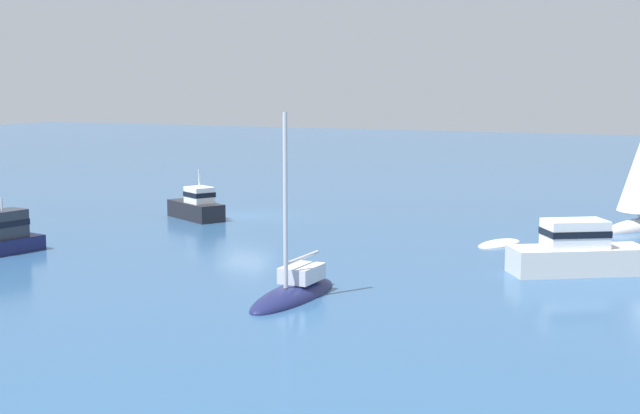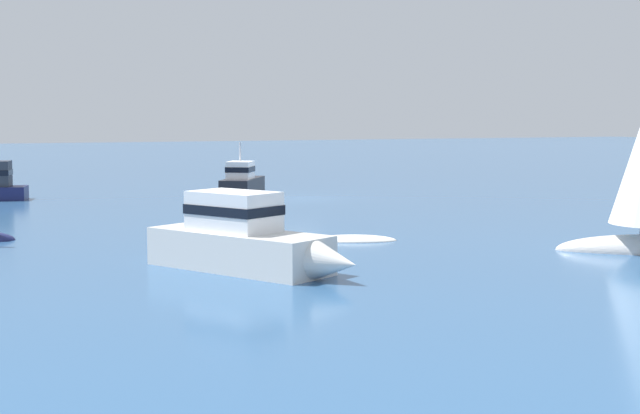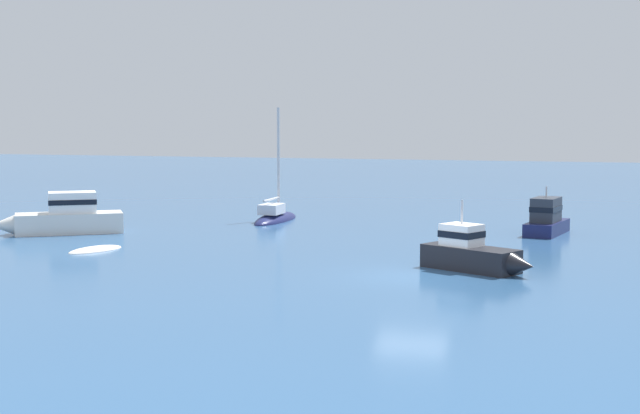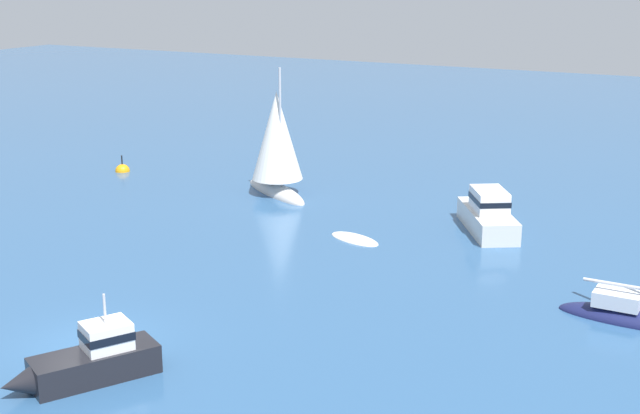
{
  "view_description": "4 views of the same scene",
  "coord_description": "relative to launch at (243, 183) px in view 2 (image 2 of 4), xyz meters",
  "views": [
    {
      "loc": [
        -40.63,
        -22.2,
        6.89
      ],
      "look_at": [
        -4.61,
        -6.21,
        1.4
      ],
      "focal_mm": 51.44,
      "sensor_mm": 36.0,
      "label": 1
    },
    {
      "loc": [
        -13.63,
        -40.02,
        3.94
      ],
      "look_at": [
        -2.57,
        -10.33,
        0.7
      ],
      "focal_mm": 52.95,
      "sensor_mm": 36.0,
      "label": 2
    },
    {
      "loc": [
        32.21,
        5.59,
        5.69
      ],
      "look_at": [
        -7.88,
        -5.48,
        1.52
      ],
      "focal_mm": 53.43,
      "sensor_mm": 36.0,
      "label": 3
    },
    {
      "loc": [
        -18.24,
        19.1,
        11.46
      ],
      "look_at": [
        -1.79,
        -12.22,
        1.69
      ],
      "focal_mm": 49.18,
      "sensor_mm": 36.0,
      "label": 4
    }
  ],
  "objects": [
    {
      "name": "ground_plane",
      "position": [
        1.8,
        -1.91,
        -0.62
      ],
      "size": [
        160.0,
        160.0,
        0.0
      ],
      "primitive_type": "plane",
      "color": "#2D5684"
    },
    {
      "name": "launch",
      "position": [
        0.0,
        0.0,
        0.0
      ],
      "size": [
        3.12,
        4.38,
        2.52
      ],
      "rotation": [
        0.0,
        0.0,
        1.06
      ],
      "color": "black",
      "rests_on": "ground"
    },
    {
      "name": "rib",
      "position": [
        -0.93,
        -15.58,
        -0.62
      ],
      "size": [
        2.89,
        1.99,
        0.33
      ],
      "rotation": [
        0.0,
        0.0,
        5.93
      ],
      "color": "silver",
      "rests_on": "ground"
    },
    {
      "name": "cabin_cruiser",
      "position": [
        -5.51,
        -19.69,
        0.14
      ],
      "size": [
        4.28,
        5.84,
        1.95
      ],
      "rotation": [
        0.0,
        0.0,
        5.26
      ],
      "color": "silver",
      "rests_on": "ground"
    }
  ]
}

